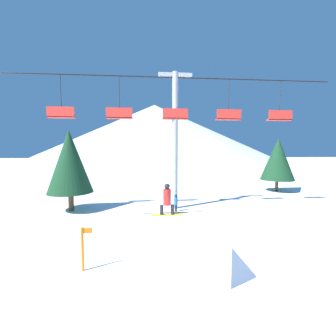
% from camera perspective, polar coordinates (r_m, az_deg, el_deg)
% --- Properties ---
extents(ground_plane, '(220.00, 220.00, 0.00)m').
position_cam_1_polar(ground_plane, '(9.45, 12.19, -22.74)').
color(ground_plane, white).
extents(mountain_ridge, '(88.61, 88.61, 20.67)m').
position_cam_1_polar(mountain_ridge, '(84.61, -3.44, 8.79)').
color(mountain_ridge, silver).
rests_on(mountain_ridge, ground_plane).
extents(snow_ramp, '(2.74, 3.64, 1.46)m').
position_cam_1_polar(snow_ramp, '(9.09, 2.88, -18.71)').
color(snow_ramp, white).
rests_on(snow_ramp, ground_plane).
extents(snowboarder, '(1.37, 0.34, 1.40)m').
position_cam_1_polar(snowboarder, '(9.92, -0.24, -7.98)').
color(snowboarder, yellow).
rests_on(snowboarder, snow_ramp).
extents(chairlift, '(23.09, 0.44, 9.82)m').
position_cam_1_polar(chairlift, '(16.40, 1.82, 10.44)').
color(chairlift, '#9E9EA3').
rests_on(chairlift, ground_plane).
extents(pine_tree_near, '(3.11, 3.11, 5.75)m').
position_cam_1_polar(pine_tree_near, '(17.17, -23.71, 1.56)').
color(pine_tree_near, '#4C3823').
rests_on(pine_tree_near, ground_plane).
extents(pine_tree_far, '(3.32, 3.32, 5.54)m').
position_cam_1_polar(pine_tree_far, '(25.69, 26.10, 2.07)').
color(pine_tree_far, '#4C3823').
rests_on(pine_tree_far, ground_plane).
extents(trail_marker, '(0.41, 0.10, 1.59)m').
position_cam_1_polar(trail_marker, '(9.01, -20.79, -18.39)').
color(trail_marker, orange).
rests_on(trail_marker, ground_plane).
extents(distant_skier, '(0.24, 0.24, 1.23)m').
position_cam_1_polar(distant_skier, '(15.90, 2.01, -8.65)').
color(distant_skier, black).
rests_on(distant_skier, ground_plane).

